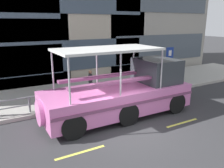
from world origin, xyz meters
The scene contains 9 objects.
ground_plane centered at (0.00, 0.00, 0.00)m, with size 120.00×120.00×0.00m, color #333335.
sidewalk centered at (0.00, 5.60, 0.09)m, with size 32.00×4.80×0.18m, color #A8A59E.
curb_edge centered at (0.00, 3.11, 0.09)m, with size 32.00×0.18×0.18m, color #B2ADA3.
lane_centreline centered at (0.00, -0.72, 0.00)m, with size 25.80×0.12×0.01m.
curb_guardrail centered at (0.30, 3.45, 0.70)m, with size 10.87×0.09×0.77m.
parking_sign centered at (5.66, 3.76, 1.93)m, with size 0.60×0.12×2.57m.
duck_tour_boat centered at (0.88, 1.45, 1.07)m, with size 8.74×2.58×3.22m.
pedestrian_near_bow centered at (4.30, 4.44, 1.09)m, with size 0.29×0.38×1.51m.
pedestrian_mid_left centered at (0.23, 4.25, 1.10)m, with size 0.22×0.43×1.53m.
Camera 1 is at (-4.82, -7.19, 4.29)m, focal length 36.23 mm.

